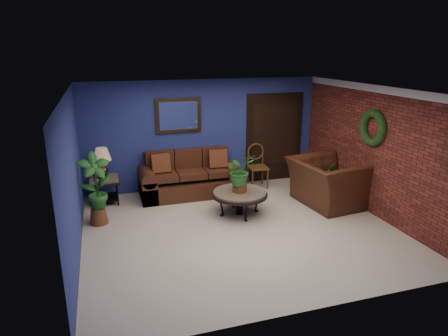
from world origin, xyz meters
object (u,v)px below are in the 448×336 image
object	(u,v)px
sofa	(190,180)
table_lamp	(102,159)
side_chair	(257,163)
coffee_table	(240,194)
end_table	(104,184)
armchair	(327,182)

from	to	relation	value
sofa	table_lamp	bearing A→B (deg)	-178.96
sofa	table_lamp	xyz separation A→B (m)	(-1.83, -0.03, 0.63)
sofa	side_chair	distance (m)	1.66
sofa	coffee_table	size ratio (longest dim) A/B	2.01
sofa	side_chair	world-z (taller)	side_chair
coffee_table	end_table	xyz separation A→B (m)	(-2.51, 1.41, 0.01)
coffee_table	end_table	bearing A→B (deg)	150.79
end_table	armchair	size ratio (longest dim) A/B	0.42
coffee_table	table_lamp	size ratio (longest dim) A/B	1.77
sofa	table_lamp	size ratio (longest dim) A/B	3.57
table_lamp	coffee_table	bearing A→B (deg)	-29.21
table_lamp	side_chair	xyz separation A→B (m)	(3.47, 0.07, -0.39)
coffee_table	side_chair	size ratio (longest dim) A/B	1.08
end_table	coffee_table	bearing A→B (deg)	-29.21
coffee_table	armchair	world-z (taller)	armchair
end_table	table_lamp	bearing A→B (deg)	0.00
coffee_table	side_chair	world-z (taller)	side_chair
side_chair	end_table	bearing A→B (deg)	-175.19
sofa	armchair	distance (m)	3.01
sofa	coffee_table	distance (m)	1.60
coffee_table	side_chair	xyz separation A→B (m)	(0.96, 1.48, 0.16)
end_table	armchair	distance (m)	4.68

